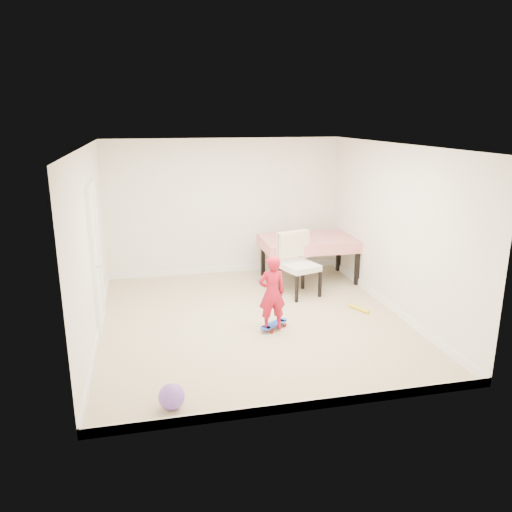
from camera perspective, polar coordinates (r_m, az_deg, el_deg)
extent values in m
plane|color=tan|center=(7.65, -0.41, -7.31)|extent=(5.00, 5.00, 0.00)
cube|color=white|center=(7.05, -0.45, 12.37)|extent=(4.50, 5.00, 0.04)
cube|color=white|center=(9.63, -3.56, 5.57)|extent=(4.50, 0.04, 2.60)
cube|color=white|center=(4.94, 5.67, -4.38)|extent=(4.50, 0.04, 2.60)
cube|color=white|center=(7.13, -18.24, 1.18)|extent=(0.04, 5.00, 2.60)
cube|color=white|center=(8.00, 15.41, 2.94)|extent=(0.04, 5.00, 2.60)
cube|color=white|center=(7.48, -17.81, -0.30)|extent=(0.11, 0.94, 2.11)
cube|color=white|center=(9.93, -3.45, -1.48)|extent=(4.50, 0.02, 0.12)
cube|color=white|center=(5.48, 5.34, -16.68)|extent=(4.50, 0.02, 0.12)
cube|color=white|center=(7.52, -17.51, -8.01)|extent=(0.02, 5.00, 0.12)
cube|color=white|center=(8.35, 14.85, -5.38)|extent=(0.02, 5.00, 0.12)
imported|color=red|center=(7.08, 1.83, -4.51)|extent=(0.41, 0.28, 1.09)
sphere|color=#8153C9|center=(5.53, -9.63, -15.57)|extent=(0.28, 0.28, 0.28)
cylinder|color=yellow|center=(8.17, 11.67, -5.89)|extent=(0.22, 0.39, 0.06)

